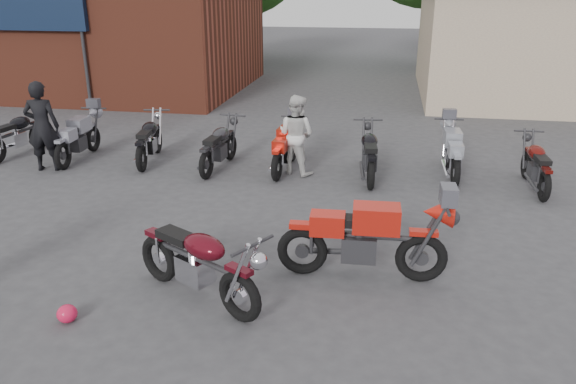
% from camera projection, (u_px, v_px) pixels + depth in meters
% --- Properties ---
extents(ground, '(90.00, 90.00, 0.00)m').
position_uv_depth(ground, '(191.00, 294.00, 7.24)').
color(ground, '#3A3A3D').
extents(brick_building, '(12.00, 8.00, 4.00)m').
position_uv_depth(brick_building, '(83.00, 32.00, 20.91)').
color(brick_building, brown).
rests_on(brick_building, ground).
extents(stucco_building, '(10.00, 8.00, 3.50)m').
position_uv_depth(stucco_building, '(574.00, 45.00, 19.05)').
color(stucco_building, gray).
rests_on(stucco_building, ground).
extents(vintage_motorcycle, '(2.13, 1.61, 1.20)m').
position_uv_depth(vintage_motorcycle, '(198.00, 258.00, 6.89)').
color(vintage_motorcycle, '#480912').
rests_on(vintage_motorcycle, ground).
extents(sportbike, '(2.22, 0.81, 1.27)m').
position_uv_depth(sportbike, '(365.00, 235.00, 7.42)').
color(sportbike, red).
rests_on(sportbike, ground).
extents(helmet, '(0.26, 0.26, 0.22)m').
position_uv_depth(helmet, '(67.00, 314.00, 6.61)').
color(helmet, red).
rests_on(helmet, ground).
extents(person_dark, '(0.78, 0.60, 1.90)m').
position_uv_depth(person_dark, '(42.00, 126.00, 11.69)').
color(person_dark, black).
rests_on(person_dark, ground).
extents(person_light, '(0.98, 0.89, 1.65)m').
position_uv_depth(person_light, '(296.00, 135.00, 11.54)').
color(person_light, silver).
rests_on(person_light, ground).
extents(row_bike_0, '(0.84, 1.97, 1.11)m').
position_uv_depth(row_bike_0, '(17.00, 132.00, 12.85)').
color(row_bike_0, black).
rests_on(row_bike_0, ground).
extents(row_bike_1, '(0.71, 1.95, 1.12)m').
position_uv_depth(row_bike_1, '(78.00, 135.00, 12.52)').
color(row_bike_1, '#9698A4').
rests_on(row_bike_1, ground).
extents(row_bike_2, '(0.92, 1.99, 1.11)m').
position_uv_depth(row_bike_2, '(149.00, 137.00, 12.38)').
color(row_bike_2, black).
rests_on(row_bike_2, ground).
extents(row_bike_3, '(0.79, 1.95, 1.10)m').
position_uv_depth(row_bike_3, '(219.00, 144.00, 11.91)').
color(row_bike_3, '#262629').
rests_on(row_bike_3, ground).
extents(row_bike_4, '(0.74, 1.92, 1.10)m').
position_uv_depth(row_bike_4, '(285.00, 145.00, 11.80)').
color(row_bike_4, '#B21B0E').
rests_on(row_bike_4, ground).
extents(row_bike_5, '(0.83, 2.00, 1.13)m').
position_uv_depth(row_bike_5, '(369.00, 151.00, 11.37)').
color(row_bike_5, black).
rests_on(row_bike_5, ground).
extents(row_bike_6, '(0.69, 1.94, 1.12)m').
position_uv_depth(row_bike_6, '(452.00, 149.00, 11.48)').
color(row_bike_6, '#92969F').
rests_on(row_bike_6, ground).
extents(row_bike_7, '(0.64, 1.84, 1.06)m').
position_uv_depth(row_bike_7, '(536.00, 162.00, 10.75)').
color(row_bike_7, '#530D0A').
rests_on(row_bike_7, ground).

